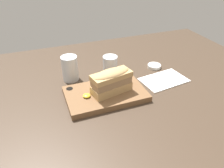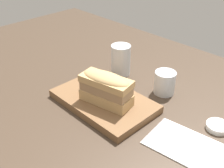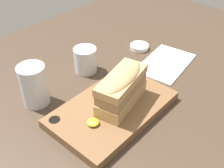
{
  "view_description": "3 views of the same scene",
  "coord_description": "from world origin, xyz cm",
  "px_view_note": "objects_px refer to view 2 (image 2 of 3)",
  "views": [
    {
      "loc": [
        -20.39,
        -76.99,
        57.07
      ],
      "look_at": [
        5.86,
        -7.31,
        9.22
      ],
      "focal_mm": 35.0,
      "sensor_mm": 36.0,
      "label": 1
    },
    {
      "loc": [
        60.46,
        -56.61,
        56.52
      ],
      "look_at": [
        6.98,
        -4.38,
        11.03
      ],
      "focal_mm": 45.0,
      "sensor_mm": 36.0,
      "label": 2
    },
    {
      "loc": [
        -38.62,
        -42.26,
        54.55
      ],
      "look_at": [
        6.21,
        -2.64,
        9.22
      ],
      "focal_mm": 45.0,
      "sensor_mm": 36.0,
      "label": 3
    }
  ],
  "objects_px": {
    "sandwich": "(106,87)",
    "napkin": "(187,146)",
    "water_glass": "(121,62)",
    "condiment_dish": "(218,127)",
    "wine_glass": "(165,83)",
    "serving_board": "(104,101)"
  },
  "relations": [
    {
      "from": "water_glass",
      "to": "condiment_dish",
      "type": "height_order",
      "value": "water_glass"
    },
    {
      "from": "water_glass",
      "to": "napkin",
      "type": "relative_size",
      "value": 0.52
    },
    {
      "from": "wine_glass",
      "to": "napkin",
      "type": "bearing_deg",
      "value": -40.01
    },
    {
      "from": "sandwich",
      "to": "serving_board",
      "type": "bearing_deg",
      "value": 154.8
    },
    {
      "from": "napkin",
      "to": "condiment_dish",
      "type": "distance_m",
      "value": 0.13
    },
    {
      "from": "wine_glass",
      "to": "napkin",
      "type": "relative_size",
      "value": 0.35
    },
    {
      "from": "serving_board",
      "to": "condiment_dish",
      "type": "height_order",
      "value": "serving_board"
    },
    {
      "from": "water_glass",
      "to": "napkin",
      "type": "distance_m",
      "value": 0.45
    },
    {
      "from": "serving_board",
      "to": "sandwich",
      "type": "distance_m",
      "value": 0.07
    },
    {
      "from": "serving_board",
      "to": "wine_glass",
      "type": "xyz_separation_m",
      "value": [
        0.1,
        0.2,
        0.02
      ]
    },
    {
      "from": "serving_board",
      "to": "wine_glass",
      "type": "relative_size",
      "value": 4.1
    },
    {
      "from": "napkin",
      "to": "sandwich",
      "type": "bearing_deg",
      "value": -172.56
    },
    {
      "from": "serving_board",
      "to": "condiment_dish",
      "type": "bearing_deg",
      "value": 25.32
    },
    {
      "from": "sandwich",
      "to": "wine_glass",
      "type": "distance_m",
      "value": 0.23
    },
    {
      "from": "sandwich",
      "to": "napkin",
      "type": "height_order",
      "value": "sandwich"
    },
    {
      "from": "sandwich",
      "to": "condiment_dish",
      "type": "bearing_deg",
      "value": 28.69
    },
    {
      "from": "water_glass",
      "to": "wine_glass",
      "type": "bearing_deg",
      "value": 2.78
    },
    {
      "from": "sandwich",
      "to": "napkin",
      "type": "distance_m",
      "value": 0.3
    },
    {
      "from": "sandwich",
      "to": "wine_glass",
      "type": "xyz_separation_m",
      "value": [
        0.07,
        0.21,
        -0.04
      ]
    },
    {
      "from": "sandwich",
      "to": "water_glass",
      "type": "distance_m",
      "value": 0.24
    },
    {
      "from": "serving_board",
      "to": "wine_glass",
      "type": "distance_m",
      "value": 0.22
    },
    {
      "from": "wine_glass",
      "to": "napkin",
      "type": "xyz_separation_m",
      "value": [
        0.21,
        -0.18,
        -0.04
      ]
    }
  ]
}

